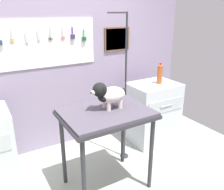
{
  "coord_description": "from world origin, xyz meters",
  "views": [
    {
      "loc": [
        -0.97,
        -1.74,
        1.84
      ],
      "look_at": [
        0.14,
        0.14,
        1.06
      ],
      "focal_mm": 38.07,
      "sensor_mm": 36.0,
      "label": 1
    }
  ],
  "objects_px": {
    "cabinet_right": "(152,112)",
    "soda_bottle": "(160,74)",
    "grooming_table": "(106,120)",
    "dog": "(109,94)",
    "grooming_arm": "(125,96)"
  },
  "relations": [
    {
      "from": "grooming_table",
      "to": "cabinet_right",
      "type": "relative_size",
      "value": 1.03
    },
    {
      "from": "cabinet_right",
      "to": "grooming_table",
      "type": "bearing_deg",
      "value": -153.49
    },
    {
      "from": "cabinet_right",
      "to": "dog",
      "type": "bearing_deg",
      "value": -153.95
    },
    {
      "from": "grooming_table",
      "to": "cabinet_right",
      "type": "bearing_deg",
      "value": 26.51
    },
    {
      "from": "cabinet_right",
      "to": "soda_bottle",
      "type": "bearing_deg",
      "value": -18.58
    },
    {
      "from": "grooming_arm",
      "to": "cabinet_right",
      "type": "relative_size",
      "value": 2.1
    },
    {
      "from": "cabinet_right",
      "to": "soda_bottle",
      "type": "height_order",
      "value": "soda_bottle"
    },
    {
      "from": "dog",
      "to": "cabinet_right",
      "type": "relative_size",
      "value": 0.47
    },
    {
      "from": "grooming_arm",
      "to": "cabinet_right",
      "type": "bearing_deg",
      "value": 16.62
    },
    {
      "from": "dog",
      "to": "soda_bottle",
      "type": "distance_m",
      "value": 1.19
    },
    {
      "from": "dog",
      "to": "soda_bottle",
      "type": "bearing_deg",
      "value": 23.62
    },
    {
      "from": "grooming_table",
      "to": "dog",
      "type": "xyz_separation_m",
      "value": [
        0.05,
        0.03,
        0.25
      ]
    },
    {
      "from": "grooming_table",
      "to": "dog",
      "type": "relative_size",
      "value": 2.21
    },
    {
      "from": "grooming_table",
      "to": "cabinet_right",
      "type": "xyz_separation_m",
      "value": [
        1.07,
        0.53,
        -0.36
      ]
    },
    {
      "from": "dog",
      "to": "soda_bottle",
      "type": "relative_size",
      "value": 1.39
    }
  ]
}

